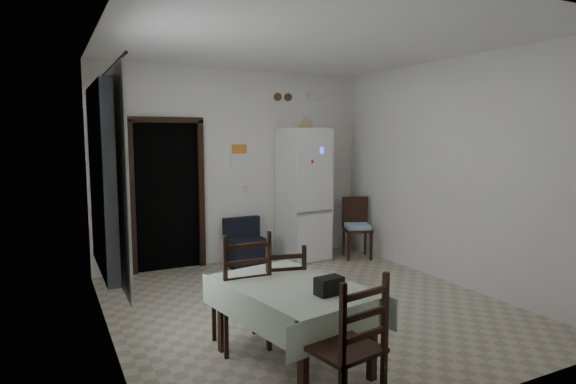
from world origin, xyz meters
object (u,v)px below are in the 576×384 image
(dining_chair_far_left, at_px, (241,288))
(dining_table, at_px, (292,325))
(navy_seat, at_px, (247,242))
(corner_chair, at_px, (357,228))
(fridge, at_px, (304,194))
(dining_chair_far_right, at_px, (282,290))
(dining_chair_near_head, at_px, (344,346))

(dining_chair_far_left, bearing_deg, dining_table, 117.59)
(navy_seat, xyz_separation_m, dining_chair_far_left, (-1.08, -2.55, 0.20))
(corner_chair, distance_m, dining_chair_far_left, 3.55)
(fridge, height_order, dining_chair_far_left, fridge)
(corner_chair, bearing_deg, dining_table, -112.44)
(dining_chair_far_left, bearing_deg, fridge, -125.68)
(fridge, relative_size, navy_seat, 2.93)
(navy_seat, xyz_separation_m, dining_chair_far_right, (-0.66, -2.54, 0.11))
(dining_chair_far_right, bearing_deg, dining_chair_far_left, 14.92)
(navy_seat, bearing_deg, dining_chair_far_left, -114.53)
(navy_seat, bearing_deg, dining_table, -106.61)
(navy_seat, distance_m, corner_chair, 1.77)
(dining_table, xyz_separation_m, dining_chair_near_head, (-0.05, -0.84, 0.17))
(navy_seat, bearing_deg, corner_chair, -14.06)
(fridge, distance_m, corner_chair, 1.01)
(dining_chair_far_left, distance_m, dining_chair_near_head, 1.40)
(dining_table, bearing_deg, dining_chair_far_left, 104.35)
(fridge, xyz_separation_m, dining_table, (-1.80, -3.10, -0.67))
(corner_chair, bearing_deg, dining_chair_far_right, -116.89)
(dining_table, distance_m, dining_chair_far_right, 0.59)
(fridge, bearing_deg, dining_table, -125.20)
(dining_table, bearing_deg, dining_chair_near_head, -103.32)
(corner_chair, relative_size, dining_chair_near_head, 0.92)
(navy_seat, height_order, corner_chair, corner_chair)
(navy_seat, relative_size, dining_chair_far_left, 0.64)
(dining_chair_far_left, bearing_deg, navy_seat, -109.92)
(corner_chair, xyz_separation_m, dining_chair_far_right, (-2.38, -2.16, -0.01))
(dining_table, bearing_deg, navy_seat, 64.76)
(fridge, height_order, corner_chair, fridge)
(dining_table, relative_size, dining_chair_far_left, 1.23)
(dining_chair_far_right, xyz_separation_m, dining_chair_near_head, (-0.22, -1.39, 0.06))
(corner_chair, relative_size, dining_chair_far_right, 1.03)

